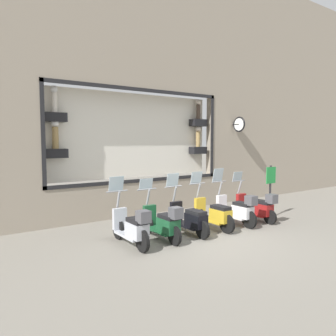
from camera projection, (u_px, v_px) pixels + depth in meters
ground_plane at (206, 239)px, 8.73m from camera, size 120.00×120.00×0.00m
building_facade at (138, 75)px, 11.28m from camera, size 1.24×36.00×9.54m
scooter_red_0 at (257, 207)px, 10.61m from camera, size 1.79×0.61×1.54m
scooter_white_1 at (237, 210)px, 10.10m from camera, size 1.81×0.61×1.71m
scooter_yellow_2 at (214, 214)px, 9.64m from camera, size 1.81×0.60×1.65m
scooter_black_3 at (190, 219)px, 9.11m from camera, size 1.80×0.61×1.65m
scooter_green_4 at (164, 223)px, 8.54m from camera, size 1.80×0.60×1.55m
scooter_silver_5 at (132, 227)px, 8.03m from camera, size 1.81×0.61×1.67m
shop_sign_post at (270, 190)px, 10.97m from camera, size 0.36×0.45×1.79m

